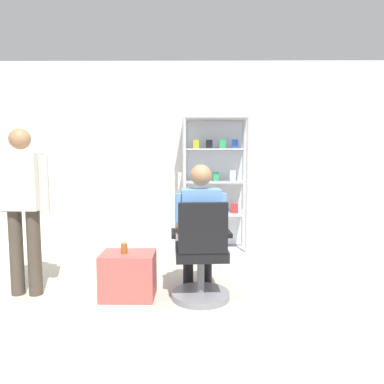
# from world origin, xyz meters

# --- Properties ---
(ground_plane) EXTENTS (7.20, 7.20, 0.00)m
(ground_plane) POSITION_xyz_m (0.00, 0.00, 0.00)
(ground_plane) COLOR #B2A899
(back_wall) EXTENTS (6.00, 0.10, 2.70)m
(back_wall) POSITION_xyz_m (0.00, 3.00, 1.35)
(back_wall) COLOR silver
(back_wall) RESTS_ON ground
(display_cabinet_main) EXTENTS (0.90, 0.45, 1.90)m
(display_cabinet_main) POSITION_xyz_m (0.40, 2.76, 0.96)
(display_cabinet_main) COLOR #B7B7BC
(display_cabinet_main) RESTS_ON ground
(office_chair) EXTENTS (0.58, 0.56, 0.96)m
(office_chair) POSITION_xyz_m (0.18, 0.97, 0.39)
(office_chair) COLOR slate
(office_chair) RESTS_ON ground
(seated_shopkeeper) EXTENTS (0.51, 0.58, 1.29)m
(seated_shopkeeper) POSITION_xyz_m (0.16, 1.14, 0.71)
(seated_shopkeeper) COLOR black
(seated_shopkeeper) RESTS_ON ground
(storage_crate) EXTENTS (0.51, 0.37, 0.44)m
(storage_crate) POSITION_xyz_m (-0.53, 1.05, 0.22)
(storage_crate) COLOR #B24C47
(storage_crate) RESTS_ON ground
(tea_glass) EXTENTS (0.06, 0.06, 0.10)m
(tea_glass) POSITION_xyz_m (-0.56, 1.03, 0.49)
(tea_glass) COLOR brown
(tea_glass) RESTS_ON storage_crate
(standing_customer) EXTENTS (0.52, 0.23, 1.63)m
(standing_customer) POSITION_xyz_m (-1.55, 1.11, 0.93)
(standing_customer) COLOR #3F382D
(standing_customer) RESTS_ON ground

